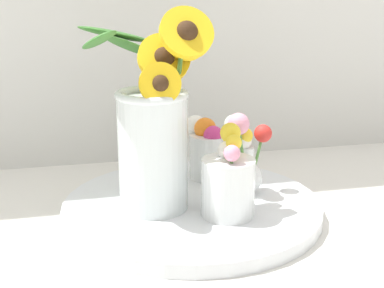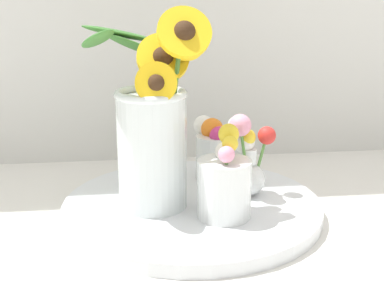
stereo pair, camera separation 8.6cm
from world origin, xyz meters
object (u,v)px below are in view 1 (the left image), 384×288
object	(u,v)px
mason_jar_sunflowers	(153,131)
vase_small_back	(207,148)
vase_small_center	(228,182)
vase_bulb_right	(244,154)
serving_tray	(192,207)

from	to	relation	value
mason_jar_sunflowers	vase_small_back	distance (m)	0.18
vase_small_center	vase_bulb_right	xyz separation A→B (m)	(0.05, 0.09, 0.01)
serving_tray	mason_jar_sunflowers	xyz separation A→B (m)	(-0.06, -0.01, 0.14)
vase_small_center	vase_small_back	xyz separation A→B (m)	(0.01, 0.17, 0.00)
serving_tray	vase_bulb_right	bearing A→B (deg)	11.57
vase_bulb_right	vase_small_back	world-z (taller)	vase_bulb_right
vase_bulb_right	vase_small_back	bearing A→B (deg)	115.76
vase_small_back	mason_jar_sunflowers	bearing A→B (deg)	-135.45
mason_jar_sunflowers	vase_bulb_right	distance (m)	0.17
vase_small_center	vase_bulb_right	size ratio (longest dim) A/B	0.98
vase_small_center	vase_small_back	size ratio (longest dim) A/B	1.25
serving_tray	vase_bulb_right	world-z (taller)	vase_bulb_right
serving_tray	mason_jar_sunflowers	distance (m)	0.15
mason_jar_sunflowers	vase_bulb_right	bearing A→B (deg)	9.45
mason_jar_sunflowers	vase_small_center	distance (m)	0.14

